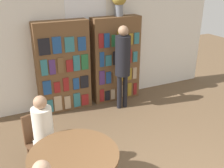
{
  "coord_description": "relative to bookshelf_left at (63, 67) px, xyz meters",
  "views": [
    {
      "loc": [
        -1.91,
        -1.63,
        2.74
      ],
      "look_at": [
        -0.18,
        1.99,
        1.05
      ],
      "focal_mm": 42.0,
      "sensor_mm": 36.0,
      "label": 1
    }
  ],
  "objects": [
    {
      "name": "wall_back",
      "position": [
        0.61,
        0.2,
        0.56
      ],
      "size": [
        6.4,
        0.07,
        3.0
      ],
      "color": "silver",
      "rests_on": "ground_plane"
    },
    {
      "name": "librarian_standing",
      "position": [
        1.14,
        -0.5,
        0.17
      ],
      "size": [
        0.32,
        0.59,
        1.81
      ],
      "color": "black",
      "rests_on": "ground_plane"
    },
    {
      "name": "seated_reader_left",
      "position": [
        -0.81,
        -1.86,
        -0.24
      ],
      "size": [
        0.36,
        0.41,
        1.24
      ],
      "rotation": [
        0.0,
        0.0,
        -2.86
      ],
      "color": "silver",
      "rests_on": "ground_plane"
    },
    {
      "name": "reading_table",
      "position": [
        -0.61,
        -2.55,
        -0.35
      ],
      "size": [
        1.12,
        1.12,
        0.74
      ],
      "color": "brown",
      "rests_on": "ground_plane"
    },
    {
      "name": "bookshelf_left",
      "position": [
        0.0,
        0.0,
        0.0
      ],
      "size": [
        1.1,
        0.34,
        1.91
      ],
      "color": "brown",
      "rests_on": "ground_plane"
    },
    {
      "name": "bookshelf_right",
      "position": [
        1.22,
        0.0,
        0.0
      ],
      "size": [
        1.1,
        0.34,
        1.91
      ],
      "color": "brown",
      "rests_on": "ground_plane"
    },
    {
      "name": "flower_vase",
      "position": [
        1.29,
        0.01,
        1.27
      ],
      "size": [
        0.31,
        0.31,
        0.52
      ],
      "color": "slate",
      "rests_on": "bookshelf_right"
    },
    {
      "name": "chair_left_side",
      "position": [
        -0.86,
        -1.69,
        -0.46
      ],
      "size": [
        0.5,
        0.5,
        0.88
      ],
      "rotation": [
        0.0,
        0.0,
        -2.86
      ],
      "color": "brown",
      "rests_on": "ground_plane"
    }
  ]
}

